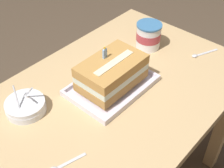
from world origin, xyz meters
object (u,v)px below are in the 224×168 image
Objects in this scene: serving_spoon_by_bowls at (57,168)px; foil_tray at (112,86)px; birthday_cake at (112,72)px; serving_spoon_near_tray at (200,55)px; ice_cream_tub at (148,36)px; bowl_stack at (26,106)px.

foil_tray is at bearing 17.56° from serving_spoon_by_bowls.
serving_spoon_by_bowls is (-0.38, -0.12, -0.07)m from birthday_cake.
foil_tray is 1.30× the size of birthday_cake.
foil_tray is 2.45× the size of serving_spoon_near_tray.
serving_spoon_near_tray is (0.42, -0.15, -0.07)m from birthday_cake.
ice_cream_tub is (0.32, 0.06, -0.02)m from birthday_cake.
ice_cream_tub reaches higher than serving_spoon_by_bowls.
ice_cream_tub reaches higher than bowl_stack.
ice_cream_tub is at bearing 14.67° from serving_spoon_by_bowls.
foil_tray is at bearing -168.91° from ice_cream_tub.
birthday_cake is 0.41m from serving_spoon_by_bowls.
birthday_cake is at bearing -90.00° from foil_tray.
serving_spoon_near_tray is at bearing -19.71° from foil_tray.
birthday_cake is at bearing 17.56° from serving_spoon_by_bowls.
birthday_cake reaches higher than ice_cream_tub.
ice_cream_tub is (0.61, -0.09, 0.04)m from bowl_stack.
birthday_cake is at bearing 160.29° from serving_spoon_near_tray.
serving_spoon_by_bowls is at bearing -165.33° from ice_cream_tub.
serving_spoon_by_bowls is at bearing 177.93° from serving_spoon_near_tray.
serving_spoon_by_bowls is (-0.70, -0.18, -0.05)m from ice_cream_tub.
bowl_stack is 1.11× the size of serving_spoon_by_bowls.
serving_spoon_near_tray is at bearing -64.79° from ice_cream_tub.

